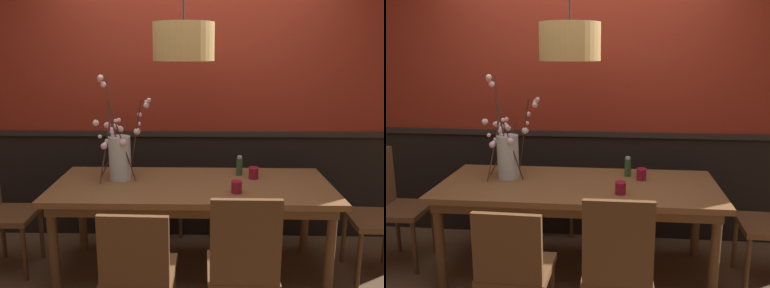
# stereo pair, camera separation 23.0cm
# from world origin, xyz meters

# --- Properties ---
(ground_plane) EXTENTS (24.00, 24.00, 0.00)m
(ground_plane) POSITION_xyz_m (0.00, 0.00, 0.00)
(ground_plane) COLOR brown
(back_wall) EXTENTS (5.35, 0.14, 2.63)m
(back_wall) POSITION_xyz_m (0.00, 0.75, 1.31)
(back_wall) COLOR black
(back_wall) RESTS_ON ground
(dining_table) EXTENTS (2.14, 0.91, 0.75)m
(dining_table) POSITION_xyz_m (0.00, 0.00, 0.67)
(dining_table) COLOR brown
(dining_table) RESTS_ON ground
(chair_head_west_end) EXTENTS (0.40, 0.43, 0.96)m
(chair_head_west_end) POSITION_xyz_m (-1.53, 0.01, 0.54)
(chair_head_west_end) COLOR brown
(chair_head_west_end) RESTS_ON ground
(chair_far_side_left) EXTENTS (0.44, 0.43, 0.89)m
(chair_far_side_left) POSITION_xyz_m (-0.31, 0.87, 0.51)
(chair_far_side_left) COLOR brown
(chair_far_side_left) RESTS_ON ground
(chair_near_side_right) EXTENTS (0.41, 0.42, 0.99)m
(chair_near_side_right) POSITION_xyz_m (0.31, -0.88, 0.55)
(chair_near_side_right) COLOR brown
(chair_near_side_right) RESTS_ON ground
(chair_near_side_left) EXTENTS (0.43, 0.43, 0.88)m
(chair_near_side_left) POSITION_xyz_m (-0.30, -0.86, 0.50)
(chair_near_side_left) COLOR brown
(chair_near_side_left) RESTS_ON ground
(chair_far_side_right) EXTENTS (0.45, 0.42, 0.94)m
(chair_far_side_right) POSITION_xyz_m (0.36, 0.87, 0.53)
(chair_far_side_right) COLOR brown
(chair_far_side_right) RESTS_ON ground
(vase_with_blossoms) EXTENTS (0.46, 0.34, 0.83)m
(vase_with_blossoms) POSITION_xyz_m (-0.58, 0.10, 0.95)
(vase_with_blossoms) COLOR silver
(vase_with_blossoms) RESTS_ON dining_table
(candle_holder_nearer_center) EXTENTS (0.08, 0.08, 0.09)m
(candle_holder_nearer_center) POSITION_xyz_m (0.33, -0.21, 0.80)
(candle_holder_nearer_center) COLOR maroon
(candle_holder_nearer_center) RESTS_ON dining_table
(candle_holder_nearer_edge) EXTENTS (0.08, 0.08, 0.09)m
(candle_holder_nearer_edge) POSITION_xyz_m (0.49, 0.14, 0.80)
(candle_holder_nearer_edge) COLOR maroon
(candle_holder_nearer_edge) RESTS_ON dining_table
(condiment_bottle) EXTENTS (0.05, 0.05, 0.16)m
(condiment_bottle) POSITION_xyz_m (0.38, 0.23, 0.83)
(condiment_bottle) COLOR #2D5633
(condiment_bottle) RESTS_ON dining_table
(pendant_lamp) EXTENTS (0.45, 0.45, 0.95)m
(pendant_lamp) POSITION_xyz_m (-0.06, 0.03, 1.82)
(pendant_lamp) COLOR tan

